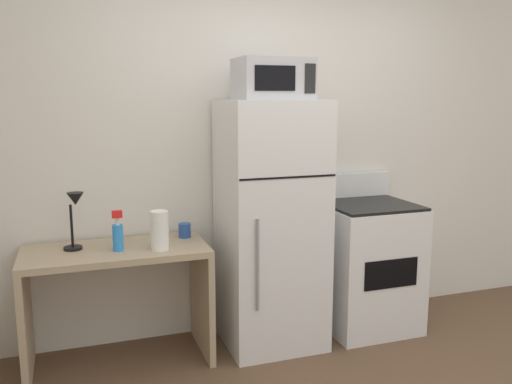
{
  "coord_description": "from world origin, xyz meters",
  "views": [
    {
      "loc": [
        -1.39,
        -1.95,
        1.67
      ],
      "look_at": [
        -0.33,
        1.1,
        1.1
      ],
      "focal_mm": 37.9,
      "sensor_mm": 36.0,
      "label": 1
    }
  ],
  "objects_px": {
    "refrigerator": "(271,225)",
    "spray_bottle": "(118,235)",
    "microwave": "(273,79)",
    "paper_towel_roll": "(160,230)",
    "oven_range": "(367,265)",
    "desk": "(117,284)",
    "desk_lamp": "(75,211)",
    "coffee_mug": "(185,230)"
  },
  "relations": [
    {
      "from": "refrigerator",
      "to": "spray_bottle",
      "type": "bearing_deg",
      "value": -178.02
    },
    {
      "from": "refrigerator",
      "to": "microwave",
      "type": "height_order",
      "value": "microwave"
    },
    {
      "from": "spray_bottle",
      "to": "paper_towel_roll",
      "type": "relative_size",
      "value": 1.04
    },
    {
      "from": "paper_towel_roll",
      "to": "oven_range",
      "type": "xyz_separation_m",
      "value": [
        1.51,
        0.1,
        -0.4
      ]
    },
    {
      "from": "spray_bottle",
      "to": "oven_range",
      "type": "xyz_separation_m",
      "value": [
        1.75,
        0.04,
        -0.38
      ]
    },
    {
      "from": "desk",
      "to": "paper_towel_roll",
      "type": "height_order",
      "value": "paper_towel_roll"
    },
    {
      "from": "desk",
      "to": "spray_bottle",
      "type": "xyz_separation_m",
      "value": [
        0.01,
        -0.06,
        0.33
      ]
    },
    {
      "from": "paper_towel_roll",
      "to": "refrigerator",
      "type": "bearing_deg",
      "value": 7.1
    },
    {
      "from": "paper_towel_roll",
      "to": "refrigerator",
      "type": "xyz_separation_m",
      "value": [
        0.76,
        0.09,
        -0.05
      ]
    },
    {
      "from": "desk_lamp",
      "to": "paper_towel_roll",
      "type": "bearing_deg",
      "value": -18.51
    },
    {
      "from": "desk",
      "to": "spray_bottle",
      "type": "relative_size",
      "value": 4.48
    },
    {
      "from": "refrigerator",
      "to": "coffee_mug",
      "type": "bearing_deg",
      "value": 165.68
    },
    {
      "from": "coffee_mug",
      "to": "oven_range",
      "type": "bearing_deg",
      "value": -6.07
    },
    {
      "from": "desk_lamp",
      "to": "coffee_mug",
      "type": "height_order",
      "value": "desk_lamp"
    },
    {
      "from": "paper_towel_roll",
      "to": "coffee_mug",
      "type": "xyz_separation_m",
      "value": [
        0.2,
        0.24,
        -0.07
      ]
    },
    {
      "from": "microwave",
      "to": "coffee_mug",
      "type": "bearing_deg",
      "value": 163.65
    },
    {
      "from": "desk_lamp",
      "to": "microwave",
      "type": "relative_size",
      "value": 0.77
    },
    {
      "from": "spray_bottle",
      "to": "oven_range",
      "type": "relative_size",
      "value": 0.23
    },
    {
      "from": "coffee_mug",
      "to": "microwave",
      "type": "height_order",
      "value": "microwave"
    },
    {
      "from": "microwave",
      "to": "refrigerator",
      "type": "bearing_deg",
      "value": 90.33
    },
    {
      "from": "desk_lamp",
      "to": "oven_range",
      "type": "bearing_deg",
      "value": -1.83
    },
    {
      "from": "desk_lamp",
      "to": "refrigerator",
      "type": "relative_size",
      "value": 0.21
    },
    {
      "from": "desk",
      "to": "oven_range",
      "type": "bearing_deg",
      "value": -0.75
    },
    {
      "from": "coffee_mug",
      "to": "desk_lamp",
      "type": "bearing_deg",
      "value": -173.68
    },
    {
      "from": "desk_lamp",
      "to": "paper_towel_roll",
      "type": "xyz_separation_m",
      "value": [
        0.48,
        -0.16,
        -0.12
      ]
    },
    {
      "from": "desk",
      "to": "coffee_mug",
      "type": "relative_size",
      "value": 11.75
    },
    {
      "from": "spray_bottle",
      "to": "microwave",
      "type": "xyz_separation_m",
      "value": [
        1.0,
        0.01,
        0.93
      ]
    },
    {
      "from": "desk",
      "to": "microwave",
      "type": "height_order",
      "value": "microwave"
    },
    {
      "from": "desk",
      "to": "paper_towel_roll",
      "type": "distance_m",
      "value": 0.45
    },
    {
      "from": "desk",
      "to": "oven_range",
      "type": "xyz_separation_m",
      "value": [
        1.76,
        -0.02,
        -0.05
      ]
    },
    {
      "from": "paper_towel_roll",
      "to": "refrigerator",
      "type": "height_order",
      "value": "refrigerator"
    },
    {
      "from": "oven_range",
      "to": "spray_bottle",
      "type": "bearing_deg",
      "value": -178.77
    },
    {
      "from": "spray_bottle",
      "to": "coffee_mug",
      "type": "bearing_deg",
      "value": 21.72
    },
    {
      "from": "desk",
      "to": "desk_lamp",
      "type": "height_order",
      "value": "desk_lamp"
    },
    {
      "from": "desk",
      "to": "coffee_mug",
      "type": "xyz_separation_m",
      "value": [
        0.46,
        0.12,
        0.28
      ]
    },
    {
      "from": "desk",
      "to": "spray_bottle",
      "type": "distance_m",
      "value": 0.33
    },
    {
      "from": "desk",
      "to": "oven_range",
      "type": "height_order",
      "value": "oven_range"
    },
    {
      "from": "desk",
      "to": "paper_towel_roll",
      "type": "relative_size",
      "value": 4.65
    },
    {
      "from": "desk",
      "to": "oven_range",
      "type": "distance_m",
      "value": 1.76
    },
    {
      "from": "paper_towel_roll",
      "to": "oven_range",
      "type": "bearing_deg",
      "value": 3.69
    },
    {
      "from": "desk",
      "to": "refrigerator",
      "type": "height_order",
      "value": "refrigerator"
    },
    {
      "from": "desk_lamp",
      "to": "coffee_mug",
      "type": "xyz_separation_m",
      "value": [
        0.68,
        0.08,
        -0.19
      ]
    }
  ]
}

